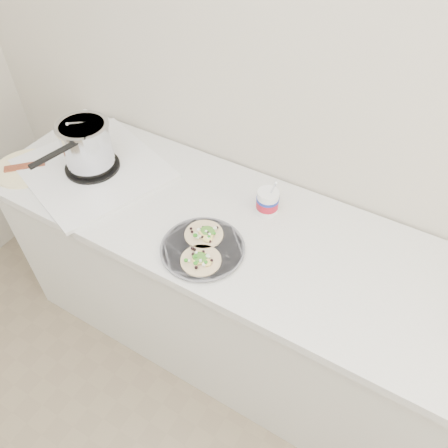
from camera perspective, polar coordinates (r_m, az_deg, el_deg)
The scene contains 5 objects.
counter at distance 1.96m, azimuth 5.61°, elevation -10.76°, with size 2.44×0.66×0.90m.
stove at distance 1.91m, azimuth -17.21°, elevation 8.82°, with size 0.71×0.68×0.27m.
taco_plate at distance 1.55m, azimuth -2.84°, elevation -2.99°, with size 0.30×0.30×0.04m.
tub at distance 1.66m, azimuth 5.80°, elevation 3.15°, with size 0.09×0.09×0.20m.
bacon_plate at distance 2.07m, azimuth -24.50°, elevation 6.68°, with size 0.26×0.26×0.02m.
Camera 1 is at (0.38, 0.42, 2.09)m, focal length 35.00 mm.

